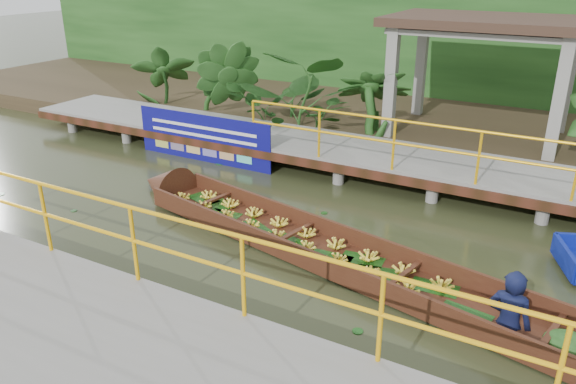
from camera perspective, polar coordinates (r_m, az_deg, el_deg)
The scene contains 9 objects.
ground at distance 10.23m, azimuth -6.28°, elevation -3.00°, with size 80.00×80.00×0.00m, color #2A2D16.
land_strip at distance 16.47m, azimuth 8.86°, elevation 7.62°, with size 30.00×8.00×0.45m, color #312718.
far_dock at distance 12.79m, azimuth 2.51°, elevation 4.71°, with size 16.00×2.06×1.66m.
near_dock at distance 6.86m, azimuth -20.15°, elevation -15.64°, with size 18.00×2.40×1.73m.
pavilion at distance 14.09m, azimuth 19.56°, elevation 14.89°, with size 4.40×3.00×3.00m.
foliage_backdrop at distance 18.46m, azimuth 12.03°, elevation 14.63°, with size 30.00×0.80×4.00m, color #173D13.
vendor_boat at distance 8.62m, azimuth 6.94°, elevation -6.69°, with size 10.08×3.06×2.01m.
blue_banner at distance 13.21m, azimuth -8.62°, elevation 5.40°, with size 3.64×0.04×1.14m.
tropical_plants at distance 14.01m, azimuth 8.10°, elevation 9.75°, with size 14.43×1.43×1.78m.
Camera 1 is at (5.42, -7.49, 4.39)m, focal length 35.00 mm.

